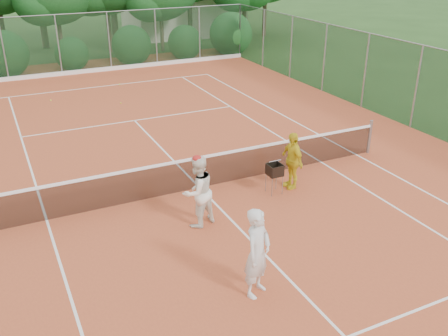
# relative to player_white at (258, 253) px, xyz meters

# --- Properties ---
(ground) EXTENTS (120.00, 120.00, 0.00)m
(ground) POSITION_rel_player_white_xyz_m (0.80, 4.64, -0.94)
(ground) COLOR #214217
(ground) RESTS_ON ground
(clay_court) EXTENTS (18.00, 36.00, 0.02)m
(clay_court) POSITION_rel_player_white_xyz_m (0.80, 4.64, -0.93)
(clay_court) COLOR #B64E2A
(clay_court) RESTS_ON ground
(club_building) EXTENTS (8.00, 5.00, 3.00)m
(club_building) POSITION_rel_player_white_xyz_m (9.80, 28.64, 0.56)
(club_building) COLOR beige
(club_building) RESTS_ON ground
(tennis_net) EXTENTS (11.97, 0.10, 1.10)m
(tennis_net) POSITION_rel_player_white_xyz_m (0.80, 4.64, -0.41)
(tennis_net) COLOR gray
(tennis_net) RESTS_ON clay_court
(player_white) EXTENTS (0.80, 0.73, 1.84)m
(player_white) POSITION_rel_player_white_xyz_m (0.00, 0.00, 0.00)
(player_white) COLOR silver
(player_white) RESTS_ON clay_court
(player_center_grp) EXTENTS (1.04, 0.92, 1.82)m
(player_center_grp) POSITION_rel_player_white_xyz_m (-0.00, 2.88, -0.02)
(player_center_grp) COLOR white
(player_center_grp) RESTS_ON clay_court
(player_yellow) EXTENTS (0.41, 0.95, 1.61)m
(player_yellow) POSITION_rel_player_white_xyz_m (3.12, 3.63, -0.12)
(player_yellow) COLOR gold
(player_yellow) RESTS_ON clay_court
(ball_hopper) EXTENTS (0.37, 0.37, 0.85)m
(ball_hopper) POSITION_rel_player_white_xyz_m (2.51, 3.52, -0.25)
(ball_hopper) COLOR gray
(ball_hopper) RESTS_ON clay_court
(stray_ball_a) EXTENTS (0.07, 0.07, 0.07)m
(stray_ball_a) POSITION_rel_player_white_xyz_m (1.65, 16.42, -0.89)
(stray_ball_a) COLOR #BDE034
(stray_ball_a) RESTS_ON clay_court
(stray_ball_b) EXTENTS (0.07, 0.07, 0.07)m
(stray_ball_b) POSITION_rel_player_white_xyz_m (-1.71, 15.11, -0.89)
(stray_ball_b) COLOR #D0E334
(stray_ball_b) RESTS_ON clay_court
(stray_ball_c) EXTENTS (0.07, 0.07, 0.07)m
(stray_ball_c) POSITION_rel_player_white_xyz_m (0.90, 13.40, -0.89)
(stray_ball_c) COLOR gold
(stray_ball_c) RESTS_ON clay_court
(court_markings) EXTENTS (11.03, 23.83, 0.01)m
(court_markings) POSITION_rel_player_white_xyz_m (0.80, 4.64, -0.92)
(court_markings) COLOR white
(court_markings) RESTS_ON clay_court
(fence_back) EXTENTS (18.07, 0.07, 3.00)m
(fence_back) POSITION_rel_player_white_xyz_m (0.80, 19.64, 0.58)
(fence_back) COLOR #19381E
(fence_back) RESTS_ON clay_court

